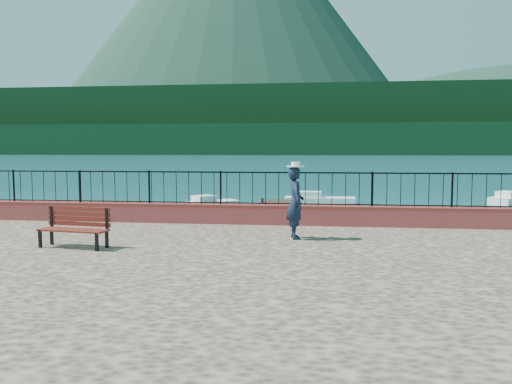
% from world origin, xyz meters
% --- Properties ---
extents(ground, '(2000.00, 2000.00, 0.00)m').
position_xyz_m(ground, '(0.00, 0.00, 0.00)').
color(ground, '#19596B').
rests_on(ground, ground).
extents(parapet, '(28.00, 0.46, 0.58)m').
position_xyz_m(parapet, '(0.00, 3.70, 1.49)').
color(parapet, '#BC4449').
rests_on(parapet, promenade).
extents(railing, '(27.00, 0.05, 0.95)m').
position_xyz_m(railing, '(0.00, 3.70, 2.25)').
color(railing, black).
rests_on(railing, parapet).
extents(dock, '(2.00, 16.00, 0.30)m').
position_xyz_m(dock, '(-2.00, 12.00, 0.15)').
color(dock, '#2D231C').
rests_on(dock, ground).
extents(far_forest, '(900.00, 60.00, 18.00)m').
position_xyz_m(far_forest, '(0.00, 300.00, 9.00)').
color(far_forest, black).
rests_on(far_forest, ground).
extents(foothills, '(900.00, 120.00, 44.00)m').
position_xyz_m(foothills, '(0.00, 360.00, 22.00)').
color(foothills, black).
rests_on(foothills, ground).
extents(volcano, '(560.00, 560.00, 380.00)m').
position_xyz_m(volcano, '(-120.00, 700.00, 190.00)').
color(volcano, '#142D23').
rests_on(volcano, ground).
extents(park_bench, '(1.67, 0.76, 0.90)m').
position_xyz_m(park_bench, '(-5.05, -0.31, 1.48)').
color(park_bench, black).
rests_on(park_bench, promenade).
extents(person, '(0.57, 0.73, 1.78)m').
position_xyz_m(person, '(-0.18, 1.45, 2.09)').
color(person, black).
rests_on(person, promenade).
extents(hat, '(0.44, 0.44, 0.12)m').
position_xyz_m(hat, '(-0.18, 1.45, 3.04)').
color(hat, white).
rests_on(hat, person).
extents(boat_0, '(3.99, 3.11, 0.80)m').
position_xyz_m(boat_0, '(-5.52, 6.61, 0.40)').
color(boat_0, silver).
rests_on(boat_0, ground).
extents(boat_1, '(3.99, 1.54, 0.80)m').
position_xyz_m(boat_1, '(2.42, 8.60, 0.40)').
color(boat_1, silver).
rests_on(boat_1, ground).
extents(boat_2, '(3.35, 3.31, 0.80)m').
position_xyz_m(boat_2, '(8.67, 13.06, 0.40)').
color(boat_2, white).
rests_on(boat_2, ground).
extents(boat_3, '(3.23, 3.21, 0.80)m').
position_xyz_m(boat_3, '(-5.77, 17.23, 0.40)').
color(boat_3, silver).
rests_on(boat_3, ground).
extents(boat_4, '(4.34, 1.37, 0.80)m').
position_xyz_m(boat_4, '(0.44, 20.31, 0.40)').
color(boat_4, silver).
rests_on(boat_4, ground).
extents(boat_5, '(3.42, 3.43, 0.80)m').
position_xyz_m(boat_5, '(12.50, 22.40, 0.40)').
color(boat_5, silver).
rests_on(boat_5, ground).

